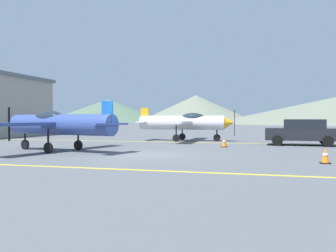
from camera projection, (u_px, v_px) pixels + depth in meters
The scene contains 10 objects.
ground_plane at pixel (139, 155), 16.67m from camera, with size 400.00×400.00×0.00m, color #54565B.
apron_line_near at pixel (90, 168), 12.04m from camera, with size 80.00×0.16×0.01m, color yellow.
apron_line_far at pixel (181, 142), 25.23m from camera, with size 80.00×0.16×0.01m, color yellow.
airplane_near at pixel (57, 124), 18.26m from camera, with size 7.27×8.27×2.48m.
airplane_mid at pixel (185, 122), 26.89m from camera, with size 7.15×8.26×2.48m.
car_sedan at pixel (302, 132), 22.39m from camera, with size 4.37×2.15×1.62m.
traffic_cone_front at pixel (224, 142), 20.96m from camera, with size 0.36×0.36×0.59m.
traffic_cone_side at pixel (325, 156), 13.30m from camera, with size 0.36×0.36×0.59m.
hill_left at pixel (108, 111), 183.68m from camera, with size 62.18×62.18×11.54m, color #4C6651.
hill_centerleft at pixel (196, 109), 152.13m from camera, with size 50.53×50.53×11.54m, color slate.
Camera 1 is at (5.64, -15.71, 1.66)m, focal length 38.61 mm.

